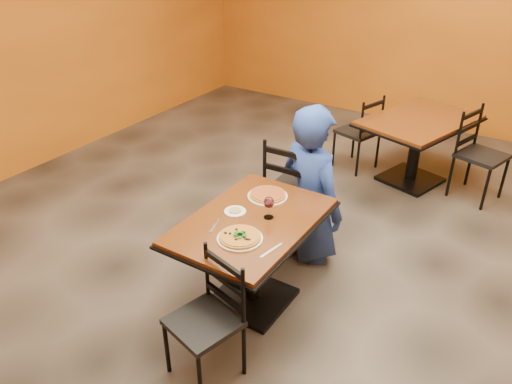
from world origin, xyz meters
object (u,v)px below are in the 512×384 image
Objects in this scene: chair_main_near at (204,323)px; chair_second_left at (357,132)px; side_plate at (235,211)px; plate_far at (268,196)px; pizza_far at (268,194)px; plate_main at (240,238)px; table_second at (417,135)px; chair_main_far at (296,190)px; pizza_main at (240,236)px; wine_glass at (269,207)px; diner at (312,183)px; table_main at (252,241)px; chair_second_right at (482,156)px.

chair_main_near is 0.97× the size of chair_second_left.
side_plate is (0.11, -2.65, 0.31)m from chair_second_left.
chair_second_left is 2.87× the size of plate_far.
plate_far is 0.33m from side_plate.
chair_main_near is 3.08× the size of pizza_far.
plate_main is at bearing 23.45° from chair_second_left.
plate_main is 1.00× the size of plate_far.
table_second is 9.29× the size of side_plate.
plate_far is (0.19, -2.32, 0.31)m from chair_second_left.
chair_main_far is (-0.55, -1.73, -0.05)m from table_second.
pizza_main is 1.58× the size of wine_glass.
chair_second_left reaches higher than side_plate.
wine_glass is at bearing -97.31° from table_second.
wine_glass is (0.02, 0.34, 0.08)m from plate_main.
diner reaches higher than table_second.
diner is (0.06, 0.82, 0.13)m from table_main.
table_second is 1.08× the size of diner.
pizza_main is at bearing 111.68° from chair_main_near.
pizza_far is at bearing 135.00° from plate_far.
chair_main_far is 3.31× the size of plate_far.
chair_second_right is at bearing 67.50° from table_main.
plate_far reaches higher than table_second.
chair_second_left is 2.95m from pizza_main.
chair_second_right is at bearing 88.82° from chair_main_near.
chair_second_right reaches higher than chair_main_near.
chair_main_far is 3.61× the size of pizza_main.
table_main is 0.95m from chair_main_far.
chair_second_left reaches higher than pizza_main.
table_main is 2.88m from chair_second_right.
pizza_main is 0.34m from wine_glass.
side_plate is (-1.26, -2.65, 0.28)m from chair_second_right.
diner reaches higher than chair_main_far.
chair_main_far is 0.65m from plate_far.
table_second is 3.43m from chair_main_near.
wine_glass is (0.24, 0.07, 0.08)m from side_plate.
chair_second_left is 4.95× the size of wine_glass.
plate_far is at bearing 103.64° from pizza_main.
chair_second_right is at bearing 68.53° from wine_glass.
wine_glass reaches higher than chair_main_near.
chair_main_far is 0.94m from wine_glass.
plate_far is at bearing 103.64° from plate_main.
chair_main_far reaches higher than side_plate.
plate_main is at bearing 97.82° from chair_main_far.
chair_second_right is at bearing 63.13° from pizza_far.
table_main is at bearing 22.61° from chair_second_left.
chair_second_right reaches higher than pizza_far.
side_plate is (-0.29, 0.77, 0.32)m from chair_main_near.
table_main is 0.83× the size of table_second.
chair_main_far is 1.73m from chair_second_left.
table_main is 4.39× the size of pizza_far.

